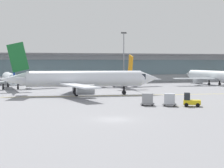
{
  "coord_description": "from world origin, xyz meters",
  "views": [
    {
      "loc": [
        -12.47,
        -41.98,
        6.9
      ],
      "look_at": [
        5.5,
        19.6,
        3.0
      ],
      "focal_mm": 59.33,
      "sensor_mm": 36.0,
      "label": 1
    }
  ],
  "objects_px": {
    "gate_airplane_2": "(10,79)",
    "cargo_dolly_lead": "(170,99)",
    "gate_airplane_3": "(119,77)",
    "cargo_dolly_trailing": "(148,99)",
    "gate_airplane_4": "(212,76)",
    "baggage_tug": "(190,101)",
    "apron_light_mast_2": "(124,55)",
    "taxiing_regional_jet": "(83,79)"
  },
  "relations": [
    {
      "from": "gate_airplane_4",
      "to": "apron_light_mast_2",
      "type": "xyz_separation_m",
      "value": [
        -21.53,
        17.88,
        6.14
      ]
    },
    {
      "from": "gate_airplane_2",
      "to": "apron_light_mast_2",
      "type": "xyz_separation_m",
      "value": [
        35.94,
        17.9,
        6.27
      ]
    },
    {
      "from": "baggage_tug",
      "to": "gate_airplane_4",
      "type": "bearing_deg",
      "value": 82.69
    },
    {
      "from": "cargo_dolly_lead",
      "to": "apron_light_mast_2",
      "type": "bearing_deg",
      "value": 105.7
    },
    {
      "from": "cargo_dolly_trailing",
      "to": "taxiing_regional_jet",
      "type": "bearing_deg",
      "value": 133.84
    },
    {
      "from": "gate_airplane_2",
      "to": "cargo_dolly_lead",
      "type": "relative_size",
      "value": 10.19
    },
    {
      "from": "baggage_tug",
      "to": "apron_light_mast_2",
      "type": "height_order",
      "value": "apron_light_mast_2"
    },
    {
      "from": "gate_airplane_4",
      "to": "cargo_dolly_trailing",
      "type": "relative_size",
      "value": 10.7
    },
    {
      "from": "cargo_dolly_lead",
      "to": "cargo_dolly_trailing",
      "type": "height_order",
      "value": "same"
    },
    {
      "from": "gate_airplane_3",
      "to": "gate_airplane_4",
      "type": "height_order",
      "value": "gate_airplane_4"
    },
    {
      "from": "cargo_dolly_lead",
      "to": "cargo_dolly_trailing",
      "type": "distance_m",
      "value": 3.41
    },
    {
      "from": "cargo_dolly_lead",
      "to": "cargo_dolly_trailing",
      "type": "relative_size",
      "value": 1.0
    },
    {
      "from": "gate_airplane_4",
      "to": "gate_airplane_2",
      "type": "bearing_deg",
      "value": 84.63
    },
    {
      "from": "gate_airplane_4",
      "to": "baggage_tug",
      "type": "distance_m",
      "value": 55.31
    },
    {
      "from": "gate_airplane_4",
      "to": "taxiing_regional_jet",
      "type": "height_order",
      "value": "taxiing_regional_jet"
    },
    {
      "from": "cargo_dolly_trailing",
      "to": "apron_light_mast_2",
      "type": "bearing_deg",
      "value": 102.68
    },
    {
      "from": "gate_airplane_3",
      "to": "cargo_dolly_trailing",
      "type": "distance_m",
      "value": 43.51
    },
    {
      "from": "gate_airplane_2",
      "to": "cargo_dolly_trailing",
      "type": "xyz_separation_m",
      "value": [
        20.2,
        -42.45,
        -1.58
      ]
    },
    {
      "from": "gate_airplane_4",
      "to": "cargo_dolly_trailing",
      "type": "xyz_separation_m",
      "value": [
        -37.27,
        -42.47,
        -1.71
      ]
    },
    {
      "from": "taxiing_regional_jet",
      "to": "cargo_dolly_trailing",
      "type": "xyz_separation_m",
      "value": [
        6.1,
        -20.54,
        -2.2
      ]
    },
    {
      "from": "gate_airplane_3",
      "to": "apron_light_mast_2",
      "type": "height_order",
      "value": "apron_light_mast_2"
    },
    {
      "from": "baggage_tug",
      "to": "cargo_dolly_lead",
      "type": "height_order",
      "value": "baggage_tug"
    },
    {
      "from": "gate_airplane_2",
      "to": "baggage_tug",
      "type": "height_order",
      "value": "gate_airplane_2"
    },
    {
      "from": "cargo_dolly_lead",
      "to": "apron_light_mast_2",
      "type": "distance_m",
      "value": 63.68
    },
    {
      "from": "gate_airplane_3",
      "to": "cargo_dolly_lead",
      "type": "height_order",
      "value": "gate_airplane_3"
    },
    {
      "from": "gate_airplane_4",
      "to": "apron_light_mast_2",
      "type": "height_order",
      "value": "apron_light_mast_2"
    },
    {
      "from": "baggage_tug",
      "to": "apron_light_mast_2",
      "type": "distance_m",
      "value": 64.63
    },
    {
      "from": "cargo_dolly_lead",
      "to": "cargo_dolly_trailing",
      "type": "bearing_deg",
      "value": 180.0
    },
    {
      "from": "apron_light_mast_2",
      "to": "taxiing_regional_jet",
      "type": "bearing_deg",
      "value": -118.75
    },
    {
      "from": "gate_airplane_2",
      "to": "gate_airplane_4",
      "type": "relative_size",
      "value": 0.95
    },
    {
      "from": "gate_airplane_4",
      "to": "taxiing_regional_jet",
      "type": "xyz_separation_m",
      "value": [
        -43.37,
        -21.93,
        0.49
      ]
    },
    {
      "from": "taxiing_regional_jet",
      "to": "gate_airplane_3",
      "type": "bearing_deg",
      "value": 62.91
    },
    {
      "from": "gate_airplane_3",
      "to": "apron_light_mast_2",
      "type": "relative_size",
      "value": 1.59
    },
    {
      "from": "gate_airplane_4",
      "to": "cargo_dolly_trailing",
      "type": "bearing_deg",
      "value": 133.34
    },
    {
      "from": "gate_airplane_3",
      "to": "cargo_dolly_lead",
      "type": "distance_m",
      "value": 44.57
    },
    {
      "from": "gate_airplane_3",
      "to": "taxiing_regional_jet",
      "type": "relative_size",
      "value": 0.8
    },
    {
      "from": "gate_airplane_3",
      "to": "apron_light_mast_2",
      "type": "xyz_separation_m",
      "value": [
        7.18,
        17.71,
        6.31
      ]
    },
    {
      "from": "taxiing_regional_jet",
      "to": "gate_airplane_2",
      "type": "bearing_deg",
      "value": 129.24
    },
    {
      "from": "taxiing_regional_jet",
      "to": "cargo_dolly_lead",
      "type": "relative_size",
      "value": 12.59
    },
    {
      "from": "cargo_dolly_trailing",
      "to": "baggage_tug",
      "type": "bearing_deg",
      "value": -0.0
    },
    {
      "from": "gate_airplane_2",
      "to": "gate_airplane_3",
      "type": "bearing_deg",
      "value": -93.54
    },
    {
      "from": "gate_airplane_4",
      "to": "apron_light_mast_2",
      "type": "distance_m",
      "value": 28.65
    }
  ]
}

